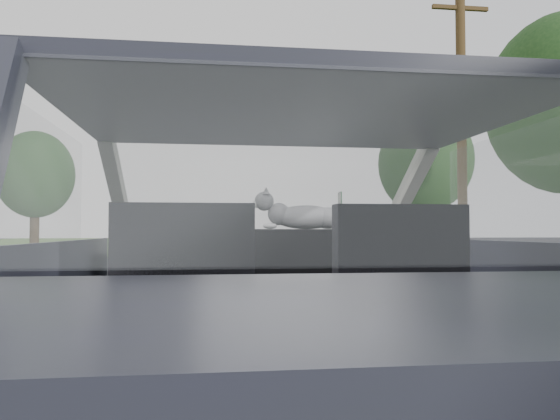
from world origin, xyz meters
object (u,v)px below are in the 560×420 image
object	(u,v)px
highway_sign	(340,222)
utility_pole	(462,124)
other_car	(189,234)
subject_car	(280,292)
cat	(306,216)

from	to	relation	value
highway_sign	utility_pole	size ratio (longest dim) A/B	0.38
utility_pole	highway_sign	bearing A→B (deg)	90.22
other_car	highway_sign	size ratio (longest dim) A/B	1.78
other_car	highway_sign	world-z (taller)	highway_sign
subject_car	utility_pole	xyz separation A→B (m)	(5.95, 10.42, 2.93)
other_car	subject_car	bearing A→B (deg)	-97.72
subject_car	other_car	xyz separation A→B (m)	(-1.23, 25.15, 0.10)
highway_sign	other_car	bearing A→B (deg)	168.58
subject_car	highway_sign	bearing A→B (deg)	75.53
other_car	utility_pole	world-z (taller)	utility_pole
highway_sign	utility_pole	distance (m)	12.66
other_car	highway_sign	distance (m)	7.51
subject_car	cat	size ratio (longest dim) A/B	7.69
highway_sign	subject_car	bearing A→B (deg)	-98.26
subject_car	utility_pole	world-z (taller)	utility_pole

